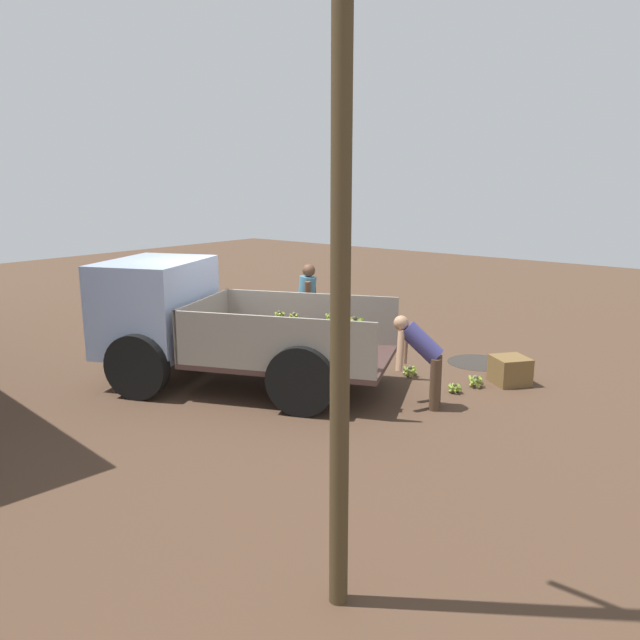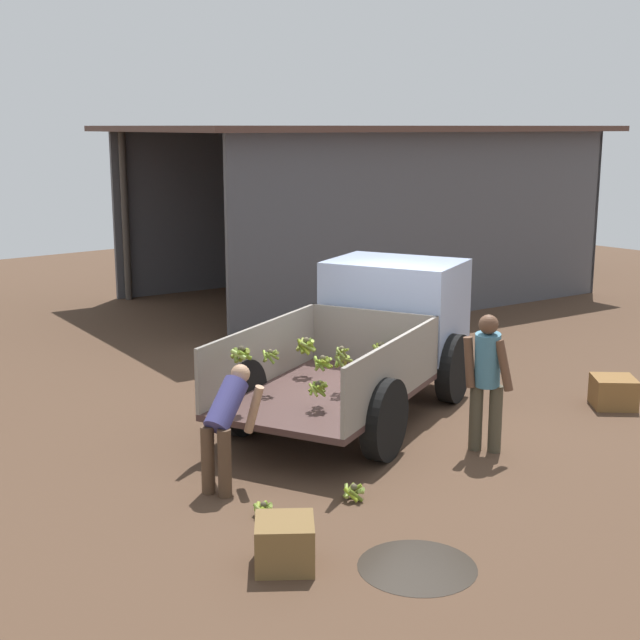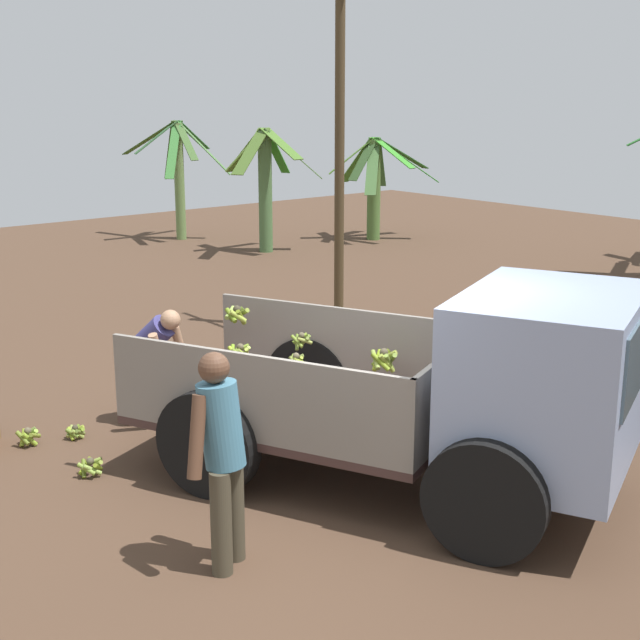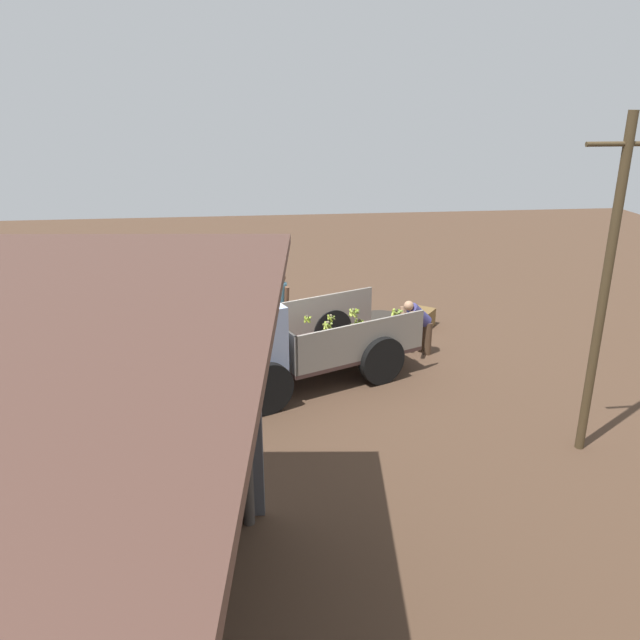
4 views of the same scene
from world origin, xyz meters
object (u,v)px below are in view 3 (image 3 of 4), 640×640
(cargo_truck, at_px, (483,390))
(person_worker_loading, at_px, (148,356))
(banana_bunch_on_ground_1, at_px, (75,431))
(banana_bunch_on_ground_2, at_px, (91,466))
(person_foreground_visitor, at_px, (222,451))
(banana_bunch_on_ground_0, at_px, (28,436))
(utility_pole, at_px, (340,145))

(cargo_truck, relative_size, person_worker_loading, 3.69)
(banana_bunch_on_ground_1, bearing_deg, cargo_truck, 30.44)
(banana_bunch_on_ground_2, bearing_deg, cargo_truck, 42.22)
(person_foreground_visitor, relative_size, banana_bunch_on_ground_1, 7.69)
(cargo_truck, bearing_deg, person_worker_loading, 176.83)
(banana_bunch_on_ground_1, bearing_deg, person_foreground_visitor, -4.11)
(cargo_truck, height_order, person_worker_loading, cargo_truck)
(banana_bunch_on_ground_1, relative_size, banana_bunch_on_ground_2, 0.82)
(person_foreground_visitor, height_order, person_worker_loading, person_foreground_visitor)
(banana_bunch_on_ground_1, distance_m, banana_bunch_on_ground_2, 1.01)
(banana_bunch_on_ground_0, distance_m, banana_bunch_on_ground_1, 0.47)
(banana_bunch_on_ground_1, xyz_separation_m, banana_bunch_on_ground_2, (0.96, -0.29, 0.02))
(utility_pole, bearing_deg, cargo_truck, -28.66)
(utility_pole, xyz_separation_m, person_worker_loading, (1.65, -4.13, -2.00))
(person_worker_loading, bearing_deg, utility_pole, 88.28)
(cargo_truck, height_order, person_foreground_visitor, cargo_truck)
(banana_bunch_on_ground_0, bearing_deg, person_worker_loading, 78.98)
(person_foreground_visitor, bearing_deg, banana_bunch_on_ground_0, -27.64)
(person_foreground_visitor, bearing_deg, utility_pole, -79.65)
(person_worker_loading, bearing_deg, banana_bunch_on_ground_1, -121.71)
(banana_bunch_on_ground_0, bearing_deg, cargo_truck, 34.50)
(person_foreground_visitor, distance_m, banana_bunch_on_ground_0, 3.38)
(person_worker_loading, bearing_deg, person_foreground_visitor, -42.76)
(banana_bunch_on_ground_0, bearing_deg, utility_pole, 104.47)
(cargo_truck, xyz_separation_m, person_foreground_visitor, (-0.50, -2.36, -0.09))
(cargo_truck, distance_m, banana_bunch_on_ground_2, 3.73)
(cargo_truck, bearing_deg, person_foreground_visitor, -125.57)
(cargo_truck, relative_size, utility_pole, 0.91)
(utility_pole, xyz_separation_m, banana_bunch_on_ground_2, (2.49, -5.25, -2.67))
(person_worker_loading, bearing_deg, banana_bunch_on_ground_2, -76.49)
(cargo_truck, xyz_separation_m, banana_bunch_on_ground_1, (-3.64, -2.14, -0.95))
(person_foreground_visitor, relative_size, person_worker_loading, 1.29)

